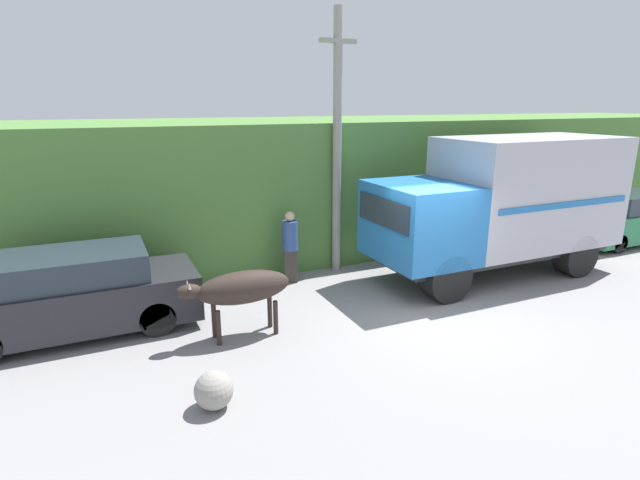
# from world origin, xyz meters

# --- Properties ---
(ground_plane) EXTENTS (60.00, 60.00, 0.00)m
(ground_plane) POSITION_xyz_m (0.00, 0.00, 0.00)
(ground_plane) COLOR gray
(hillside_embankment) EXTENTS (32.00, 5.59, 3.69)m
(hillside_embankment) POSITION_xyz_m (0.00, 6.28, 1.84)
(hillside_embankment) COLOR #4C7A38
(hillside_embankment) RESTS_ON ground_plane
(building_backdrop) EXTENTS (5.66, 2.70, 3.11)m
(building_backdrop) POSITION_xyz_m (-4.76, 5.02, 1.57)
(building_backdrop) COLOR #C6B793
(building_backdrop) RESTS_ON ground_plane
(cargo_truck) EXTENTS (6.42, 2.35, 3.37)m
(cargo_truck) POSITION_xyz_m (3.04, 1.35, 1.83)
(cargo_truck) COLOR #2D2D2D
(cargo_truck) RESTS_ON ground_plane
(brown_cow) EXTENTS (2.06, 0.60, 1.25)m
(brown_cow) POSITION_xyz_m (-3.80, 0.62, 0.94)
(brown_cow) COLOR #2D231E
(brown_cow) RESTS_ON ground_plane
(parked_suv) EXTENTS (4.46, 1.74, 1.56)m
(parked_suv) POSITION_xyz_m (-6.58, 2.07, 0.76)
(parked_suv) COLOR #232328
(parked_suv) RESTS_ON ground_plane
(hatchback_car) EXTENTS (3.85, 1.56, 1.53)m
(hatchback_car) POSITION_xyz_m (8.67, 1.93, 0.73)
(hatchback_car) COLOR #237247
(hatchback_car) RESTS_ON ground_plane
(pedestrian_on_hill) EXTENTS (0.45, 0.45, 1.73)m
(pedestrian_on_hill) POSITION_xyz_m (-1.95, 2.94, 0.95)
(pedestrian_on_hill) COLOR #38332D
(pedestrian_on_hill) RESTS_ON ground_plane
(utility_pole) EXTENTS (0.90, 0.21, 6.29)m
(utility_pole) POSITION_xyz_m (-0.54, 3.34, 3.27)
(utility_pole) COLOR gray
(utility_pole) RESTS_ON ground_plane
(roadside_rock) EXTENTS (0.55, 0.55, 0.55)m
(roadside_rock) POSITION_xyz_m (-4.81, -1.39, 0.28)
(roadside_rock) COLOR gray
(roadside_rock) RESTS_ON ground_plane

